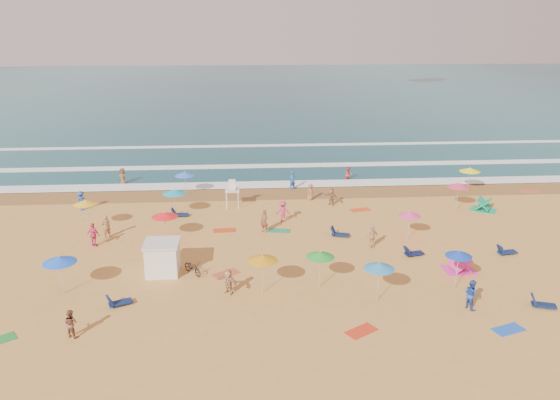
{
  "coord_description": "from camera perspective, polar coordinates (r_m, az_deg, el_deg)",
  "views": [
    {
      "loc": [
        -0.14,
        -35.9,
        15.63
      ],
      "look_at": [
        2.62,
        6.0,
        1.5
      ],
      "focal_mm": 35.0,
      "sensor_mm": 36.0,
      "label": 1
    }
  ],
  "objects": [
    {
      "name": "bicycle",
      "position": [
        35.5,
        -9.12,
        -6.96
      ],
      "size": [
        1.56,
        1.73,
        0.91
      ],
      "primitive_type": "imported",
      "rotation": [
        0.0,
        0.0,
        0.68
      ],
      "color": "black",
      "rests_on": "ground"
    },
    {
      "name": "wet_sand",
      "position": [
        50.86,
        -3.43,
        0.67
      ],
      "size": [
        220.0,
        220.0,
        0.0
      ],
      "primitive_type": "plane",
      "color": "olive",
      "rests_on": "ground"
    },
    {
      "name": "lifeguard_stand",
      "position": [
        47.02,
        -4.99,
        0.46
      ],
      "size": [
        1.2,
        1.2,
        2.1
      ],
      "primitive_type": null,
      "color": "white",
      "rests_on": "ground"
    },
    {
      "name": "ocean",
      "position": [
        120.91,
        -3.74,
        11.13
      ],
      "size": [
        220.0,
        140.0,
        0.18
      ],
      "primitive_type": "cube",
      "color": "#0C4756",
      "rests_on": "ground"
    },
    {
      "name": "ground",
      "position": [
        39.15,
        -3.27,
        -4.96
      ],
      "size": [
        220.0,
        220.0,
        0.0
      ],
      "primitive_type": "plane",
      "color": "gold",
      "rests_on": "ground"
    },
    {
      "name": "cabana",
      "position": [
        35.78,
        -12.16,
        -5.99
      ],
      "size": [
        2.0,
        2.0,
        2.0
      ],
      "primitive_type": "cube",
      "color": "white",
      "rests_on": "ground"
    },
    {
      "name": "surf_foam",
      "position": [
        59.29,
        -3.51,
        3.38
      ],
      "size": [
        200.0,
        18.7,
        0.05
      ],
      "color": "white",
      "rests_on": "ground"
    },
    {
      "name": "cabana_roof",
      "position": [
        35.36,
        -12.28,
        -4.42
      ],
      "size": [
        2.2,
        2.2,
        0.12
      ],
      "primitive_type": "cube",
      "color": "silver",
      "rests_on": "cabana"
    },
    {
      "name": "beach_umbrellas",
      "position": [
        39.5,
        1.3,
        -1.35
      ],
      "size": [
        61.16,
        25.31,
        0.81
      ],
      "color": "#EF355B",
      "rests_on": "ground"
    },
    {
      "name": "loungers",
      "position": [
        37.25,
        6.73,
        -6.06
      ],
      "size": [
        62.18,
        19.44,
        0.34
      ],
      "color": "navy",
      "rests_on": "ground"
    },
    {
      "name": "beachgoers",
      "position": [
        42.31,
        -5.26,
        -2.01
      ],
      "size": [
        32.14,
        28.1,
        2.05
      ],
      "color": "#996B47",
      "rests_on": "ground"
    },
    {
      "name": "towels",
      "position": [
        36.96,
        -3.74,
        -6.43
      ],
      "size": [
        51.68,
        24.43,
        0.03
      ],
      "color": "red",
      "rests_on": "ground"
    },
    {
      "name": "popup_tents",
      "position": [
        43.29,
        19.57,
        -2.84
      ],
      "size": [
        8.74,
        13.33,
        1.2
      ],
      "color": "#EE34A5",
      "rests_on": "ground"
    }
  ]
}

